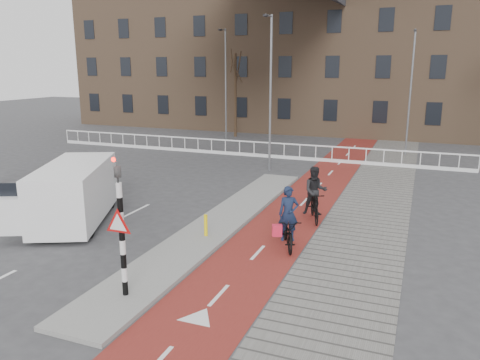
% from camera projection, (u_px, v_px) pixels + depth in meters
% --- Properties ---
extents(ground, '(120.00, 120.00, 0.00)m').
position_uv_depth(ground, '(185.00, 271.00, 13.30)').
color(ground, '#38383A').
rests_on(ground, ground).
extents(bike_lane, '(2.50, 60.00, 0.01)m').
position_uv_depth(bike_lane, '(314.00, 191.00, 21.81)').
color(bike_lane, maroon).
rests_on(bike_lane, ground).
extents(sidewalk, '(3.00, 60.00, 0.01)m').
position_uv_depth(sidewalk, '(376.00, 197.00, 20.82)').
color(sidewalk, slate).
rests_on(sidewalk, ground).
extents(curb_island, '(1.80, 16.00, 0.12)m').
position_uv_depth(curb_island, '(219.00, 223.00, 17.15)').
color(curb_island, gray).
rests_on(curb_island, ground).
extents(traffic_signal, '(0.80, 0.80, 3.68)m').
position_uv_depth(traffic_signal, '(121.00, 224.00, 11.21)').
color(traffic_signal, black).
rests_on(traffic_signal, curb_island).
extents(bollard, '(0.12, 0.12, 0.73)m').
position_uv_depth(bollard, '(206.00, 225.00, 15.63)').
color(bollard, yellow).
rests_on(bollard, curb_island).
extents(cyclist_near, '(1.37, 2.04, 2.00)m').
position_uv_depth(cyclist_near, '(288.00, 227.00, 14.86)').
color(cyclist_near, black).
rests_on(cyclist_near, bike_lane).
extents(cyclist_far, '(1.17, 2.01, 2.07)m').
position_uv_depth(cyclist_far, '(315.00, 199.00, 17.38)').
color(cyclist_far, black).
rests_on(cyclist_far, bike_lane).
extents(van, '(3.96, 5.44, 2.18)m').
position_uv_depth(van, '(75.00, 192.00, 17.23)').
color(van, white).
rests_on(van, ground).
extents(railing, '(28.00, 0.10, 0.99)m').
position_uv_depth(railing, '(240.00, 151.00, 30.37)').
color(railing, silver).
rests_on(railing, ground).
extents(townhouse_row, '(46.00, 10.00, 15.90)m').
position_uv_depth(townhouse_row, '(322.00, 41.00, 41.45)').
color(townhouse_row, '#7F6047').
rests_on(townhouse_row, ground).
extents(tree_mid, '(0.24, 0.24, 6.63)m').
position_uv_depth(tree_mid, '(235.00, 96.00, 37.79)').
color(tree_mid, black).
rests_on(tree_mid, ground).
extents(streetlight_near, '(0.12, 0.12, 8.26)m').
position_uv_depth(streetlight_near, '(270.00, 95.00, 25.10)').
color(streetlight_near, slate).
rests_on(streetlight_near, ground).
extents(streetlight_left, '(0.12, 0.12, 8.41)m').
position_uv_depth(streetlight_left, '(226.00, 85.00, 36.33)').
color(streetlight_left, slate).
rests_on(streetlight_left, ground).
extents(streetlight_right, '(0.12, 0.12, 7.89)m').
position_uv_depth(streetlight_right, '(410.00, 94.00, 29.72)').
color(streetlight_right, slate).
rests_on(streetlight_right, ground).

